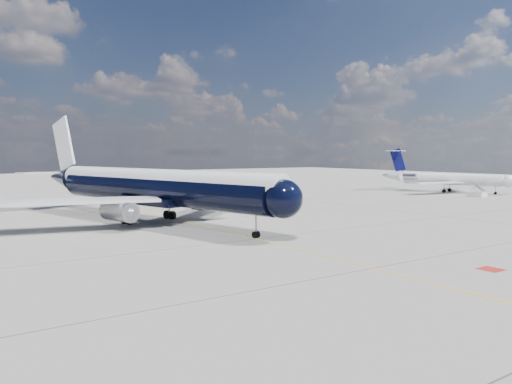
# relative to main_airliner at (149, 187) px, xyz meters

# --- Properties ---
(ground) EXTENTS (320.00, 320.00, 0.00)m
(ground) POSITION_rel_main_airliner_xyz_m (3.94, 2.72, -4.28)
(ground) COLOR gray
(ground) RESTS_ON ground
(taxiway_centerline) EXTENTS (0.16, 160.00, 0.01)m
(taxiway_centerline) POSITION_rel_main_airliner_xyz_m (3.94, -2.28, -4.27)
(taxiway_centerline) COLOR #FFB20D
(taxiway_centerline) RESTS_ON ground
(red_marking) EXTENTS (1.60, 1.60, 0.01)m
(red_marking) POSITION_rel_main_airliner_xyz_m (10.74, -37.28, -4.27)
(red_marking) COLOR maroon
(red_marking) RESTS_ON ground
(main_airliner) EXTENTS (38.09, 47.10, 13.78)m
(main_airliner) POSITION_rel_main_airliner_xyz_m (0.00, 0.00, 0.00)
(main_airliner) COLOR black
(main_airliner) RESTS_ON ground
(regional_jet) EXTENTS (23.09, 27.14, 9.40)m
(regional_jet) POSITION_rel_main_airliner_xyz_m (69.38, 8.36, -1.31)
(regional_jet) COLOR white
(regional_jet) RESTS_ON ground
(boarding_stair) EXTENTS (2.47, 2.98, 3.09)m
(boarding_stair) POSITION_rel_main_airliner_xyz_m (65.00, -2.42, -3.70)
(boarding_stair) COLOR white
(boarding_stair) RESTS_ON ground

